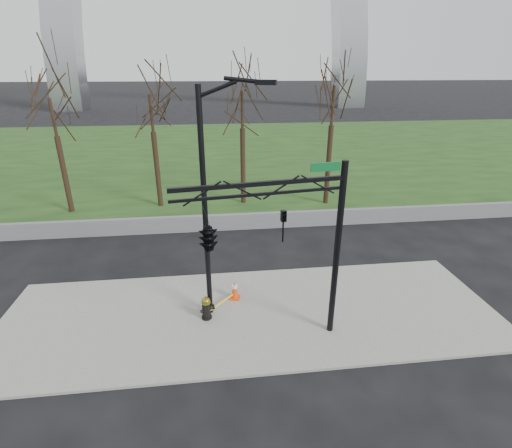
{
  "coord_description": "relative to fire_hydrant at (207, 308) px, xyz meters",
  "views": [
    {
      "loc": [
        -1.2,
        -11.37,
        8.44
      ],
      "look_at": [
        0.4,
        2.0,
        2.79
      ],
      "focal_mm": 26.31,
      "sensor_mm": 36.0,
      "label": 1
    }
  ],
  "objects": [
    {
      "name": "traffic_cone",
      "position": [
        1.07,
        1.14,
        -0.05
      ],
      "size": [
        0.47,
        0.47,
        0.75
      ],
      "rotation": [
        0.0,
        0.0,
        -0.24
      ],
      "color": "#EC3F0C",
      "rests_on": "sidewalk"
    },
    {
      "name": "street_light",
      "position": [
        0.34,
        0.28,
        4.17
      ],
      "size": [
        2.3,
        0.98,
        8.21
      ],
      "rotation": [
        0.0,
        0.0,
        -0.35
      ],
      "color": "black",
      "rests_on": "ground"
    },
    {
      "name": "traffic_signal_mast",
      "position": [
        0.98,
        -1.6,
        3.63
      ],
      "size": [
        5.06,
        2.53,
        6.0
      ],
      "rotation": [
        0.0,
        0.0,
        0.14
      ],
      "color": "black",
      "rests_on": "ground"
    },
    {
      "name": "ground",
      "position": [
        1.63,
        0.11,
        -0.52
      ],
      "size": [
        500.0,
        500.0,
        0.0
      ],
      "primitive_type": "plane",
      "color": "black",
      "rests_on": "ground"
    },
    {
      "name": "caution_tape",
      "position": [
        0.44,
        0.49,
        -0.13
      ],
      "size": [
        1.09,
        1.15,
        0.46
      ],
      "color": "yellow",
      "rests_on": "ground"
    },
    {
      "name": "fire_hydrant",
      "position": [
        0.0,
        0.0,
        0.0
      ],
      "size": [
        0.56,
        0.4,
        0.92
      ],
      "rotation": [
        0.0,
        0.0,
        0.42
      ],
      "color": "black",
      "rests_on": "sidewalk"
    },
    {
      "name": "guardrail",
      "position": [
        1.63,
        8.11,
        -0.07
      ],
      "size": [
        60.0,
        0.3,
        0.9
      ],
      "primitive_type": "cube",
      "color": "#59595B",
      "rests_on": "ground"
    },
    {
      "name": "sidewalk",
      "position": [
        1.63,
        0.11,
        -0.47
      ],
      "size": [
        18.0,
        6.0,
        0.1
      ],
      "primitive_type": "cube",
      "color": "gray",
      "rests_on": "ground"
    },
    {
      "name": "tree_row",
      "position": [
        -5.76,
        12.11,
        3.47
      ],
      "size": [
        31.23,
        4.0,
        7.98
      ],
      "color": "black",
      "rests_on": "ground"
    },
    {
      "name": "grass_strip",
      "position": [
        1.63,
        30.11,
        -0.49
      ],
      "size": [
        120.0,
        40.0,
        0.06
      ],
      "primitive_type": "cube",
      "color": "#1A3814",
      "rests_on": "ground"
    }
  ]
}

